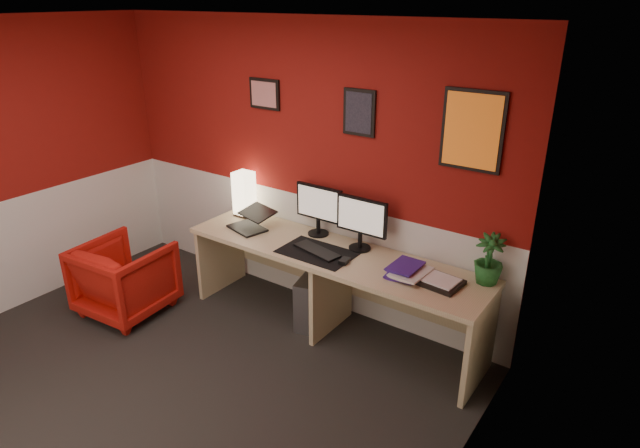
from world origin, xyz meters
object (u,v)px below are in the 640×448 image
(shoji_lamp, at_px, (244,195))
(zen_tray, at_px, (437,281))
(monitor_left, at_px, (318,203))
(potted_plant, at_px, (489,259))
(desk, at_px, (332,292))
(pc_tower, at_px, (314,299))
(laptop, at_px, (247,218))
(armchair, at_px, (125,278))
(monitor_right, at_px, (361,216))

(shoji_lamp, height_order, zen_tray, shoji_lamp)
(monitor_left, relative_size, potted_plant, 1.57)
(desk, height_order, monitor_left, monitor_left)
(shoji_lamp, xyz_separation_m, monitor_left, (0.81, 0.03, 0.09))
(pc_tower, bearing_deg, potted_plant, -5.28)
(desk, xyz_separation_m, zen_tray, (0.90, 0.01, 0.38))
(potted_plant, bearing_deg, pc_tower, -171.15)
(laptop, bearing_deg, zen_tray, 16.15)
(shoji_lamp, distance_m, pc_tower, 1.17)
(monitor_left, bearing_deg, armchair, -143.46)
(desk, xyz_separation_m, armchair, (-1.67, -0.79, -0.04))
(pc_tower, bearing_deg, armchair, -165.70)
(armchair, bearing_deg, shoji_lamp, -124.29)
(laptop, height_order, monitor_left, monitor_left)
(zen_tray, bearing_deg, laptop, -178.26)
(desk, xyz_separation_m, potted_plant, (1.19, 0.22, 0.55))
(monitor_right, xyz_separation_m, potted_plant, (1.03, 0.04, -0.11))
(monitor_left, height_order, armchair, monitor_left)
(laptop, distance_m, armchair, 1.21)
(monitor_right, relative_size, zen_tray, 1.66)
(shoji_lamp, bearing_deg, desk, -9.92)
(shoji_lamp, relative_size, laptop, 1.21)
(monitor_left, bearing_deg, shoji_lamp, -177.79)
(laptop, bearing_deg, shoji_lamp, 149.31)
(shoji_lamp, xyz_separation_m, zen_tray, (2.00, -0.18, -0.18))
(shoji_lamp, distance_m, armchair, 1.28)
(laptop, bearing_deg, pc_tower, 18.88)
(zen_tray, distance_m, pc_tower, 1.20)
(desk, relative_size, monitor_left, 4.48)
(pc_tower, bearing_deg, monitor_right, 12.69)
(laptop, bearing_deg, desk, 17.33)
(desk, bearing_deg, shoji_lamp, 170.08)
(zen_tray, bearing_deg, shoji_lamp, 174.74)
(desk, xyz_separation_m, laptop, (-0.87, -0.04, 0.47))
(laptop, bearing_deg, monitor_left, 39.46)
(monitor_left, bearing_deg, monitor_right, -5.82)
(shoji_lamp, bearing_deg, pc_tower, -11.33)
(monitor_right, distance_m, armchair, 2.18)
(laptop, height_order, zen_tray, laptop)
(laptop, xyz_separation_m, armchair, (-0.80, -0.75, -0.51))
(shoji_lamp, relative_size, zen_tray, 1.14)
(zen_tray, distance_m, potted_plant, 0.40)
(laptop, height_order, pc_tower, laptop)
(laptop, bearing_deg, monitor_right, 26.79)
(zen_tray, relative_size, potted_plant, 0.95)
(desk, bearing_deg, laptop, -177.07)
(shoji_lamp, height_order, pc_tower, shoji_lamp)
(monitor_left, relative_size, armchair, 0.81)
(potted_plant, bearing_deg, armchair, -160.40)
(desk, bearing_deg, armchair, -154.56)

